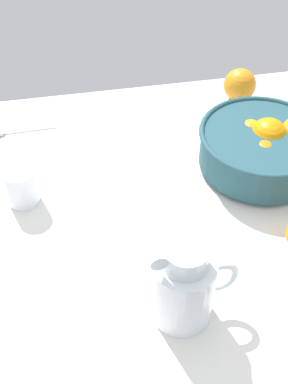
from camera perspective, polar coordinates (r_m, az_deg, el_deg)
ground_plane at (r=106.20cm, az=-0.07°, el=-2.19°), size 130.65×87.49×3.00cm
fruit_bowl at (r=113.50cm, az=13.17°, el=4.91°), size 27.62×27.62×11.26cm
juice_pitcher at (r=84.45cm, az=4.45°, el=-10.82°), size 15.57×10.35×18.03cm
juice_glass at (r=106.72cm, az=-13.59°, el=0.50°), size 6.71×6.71×8.28cm
loose_orange_3 at (r=134.87cm, az=10.71°, el=11.73°), size 8.31×8.31×8.31cm
spoon at (r=126.87cm, az=-14.47°, el=6.56°), size 15.57×2.33×1.00cm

